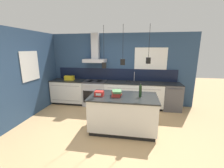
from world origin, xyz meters
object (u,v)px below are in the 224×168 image
(bottle_on_island, at_px, (140,91))
(red_supply_box, at_px, (99,93))
(yellow_toolbox, at_px, (69,78))
(oven_range, at_px, (95,93))
(dishwasher, at_px, (172,97))
(book_stack, at_px, (117,93))

(bottle_on_island, height_order, red_supply_box, bottle_on_island)
(red_supply_box, bearing_deg, yellow_toolbox, 133.13)
(oven_range, height_order, dishwasher, same)
(book_stack, xyz_separation_m, red_supply_box, (-0.43, -0.06, -0.01))
(dishwasher, relative_size, red_supply_box, 4.17)
(dishwasher, distance_m, bottle_on_island, 2.05)
(red_supply_box, bearing_deg, bottle_on_island, 4.61)
(bottle_on_island, xyz_separation_m, yellow_toolbox, (-2.59, 1.60, -0.07))
(dishwasher, xyz_separation_m, yellow_toolbox, (-3.71, 0.00, 0.54))
(oven_range, relative_size, red_supply_box, 4.17)
(dishwasher, distance_m, yellow_toolbox, 3.75)
(dishwasher, bearing_deg, book_stack, -136.20)
(red_supply_box, height_order, yellow_toolbox, yellow_toolbox)
(red_supply_box, xyz_separation_m, yellow_toolbox, (-1.58, 1.69, 0.02))
(book_stack, distance_m, yellow_toolbox, 2.59)
(oven_range, bearing_deg, dishwasher, 0.09)
(oven_range, relative_size, dishwasher, 1.00)
(book_stack, bearing_deg, bottle_on_island, 2.17)
(book_stack, bearing_deg, yellow_toolbox, 141.02)
(bottle_on_island, relative_size, yellow_toolbox, 1.01)
(oven_range, height_order, yellow_toolbox, yellow_toolbox)
(bottle_on_island, xyz_separation_m, book_stack, (-0.58, -0.02, -0.07))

